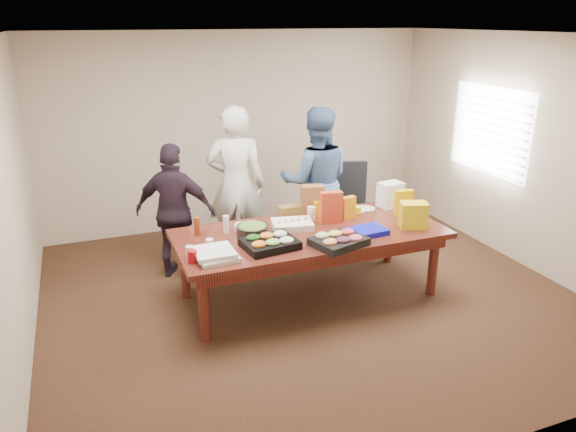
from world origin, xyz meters
name	(u,v)px	position (x,y,z in m)	size (l,w,h in m)	color
floor	(309,296)	(0.00, 0.00, -0.01)	(5.50, 5.00, 0.02)	#47301E
ceiling	(313,33)	(0.00, 0.00, 2.71)	(5.50, 5.00, 0.02)	white
wall_back	(240,131)	(0.00, 2.50, 1.35)	(5.50, 0.04, 2.70)	beige
wall_front	(478,282)	(0.00, -2.50, 1.35)	(5.50, 0.04, 2.70)	beige
wall_left	(8,209)	(-2.75, 0.00, 1.35)	(0.04, 5.00, 2.70)	beige
wall_right	(525,153)	(2.75, 0.00, 1.35)	(0.04, 5.00, 2.70)	beige
window_panel	(489,131)	(2.72, 0.60, 1.50)	(0.03, 1.40, 1.10)	white
window_blinds	(487,131)	(2.68, 0.60, 1.50)	(0.04, 1.36, 1.00)	beige
conference_table	(310,264)	(0.00, 0.00, 0.38)	(2.80, 1.20, 0.75)	#4C1C0F
office_chair	(356,207)	(1.14, 1.11, 0.52)	(0.53, 0.53, 1.03)	black
person_center	(236,185)	(-0.44, 1.22, 0.96)	(0.70, 0.46, 1.91)	silver
person_right	(316,182)	(0.55, 1.09, 0.93)	(0.90, 0.70, 1.85)	#476598
person_left	(175,212)	(-1.22, 1.02, 0.78)	(0.92, 0.38, 1.57)	black
veggie_tray	(270,244)	(-0.53, -0.25, 0.79)	(0.51, 0.40, 0.08)	black
fruit_tray	(339,241)	(0.11, -0.44, 0.79)	(0.50, 0.39, 0.08)	black
sheet_cake	(292,225)	(-0.14, 0.16, 0.79)	(0.42, 0.31, 0.07)	white
salad_bowl	(252,231)	(-0.60, 0.11, 0.80)	(0.33, 0.33, 0.11)	black
chip_bag_blue	(368,231)	(0.53, -0.28, 0.78)	(0.36, 0.27, 0.05)	#0F13C6
chip_bag_red	(331,207)	(0.31, 0.16, 0.92)	(0.24, 0.10, 0.34)	red
chip_bag_yellow	(404,203)	(1.17, 0.07, 0.90)	(0.20, 0.08, 0.29)	#F2C500
chip_bag_orange	(348,208)	(0.54, 0.20, 0.88)	(0.16, 0.07, 0.25)	#EFA112
mayo_jar	(311,213)	(0.15, 0.33, 0.82)	(0.09, 0.09, 0.14)	white
mustard_bottle	(316,209)	(0.24, 0.39, 0.84)	(0.06, 0.06, 0.17)	#F69D06
dressing_bottle	(197,226)	(-1.12, 0.32, 0.84)	(0.06, 0.06, 0.19)	maroon
ranch_bottle	(226,225)	(-0.83, 0.26, 0.85)	(0.06, 0.06, 0.19)	silver
banana_bunch	(350,210)	(0.64, 0.35, 0.79)	(0.23, 0.13, 0.08)	#F2F31A
bread_loaf	(292,210)	(0.00, 0.51, 0.81)	(0.31, 0.13, 0.12)	brown
kraft_bag	(312,200)	(0.24, 0.49, 0.92)	(0.25, 0.15, 0.33)	brown
red_cup	(193,256)	(-1.30, -0.31, 0.81)	(0.09, 0.09, 0.12)	#B00B14
clear_cup_a	(190,252)	(-1.30, -0.19, 0.80)	(0.08, 0.08, 0.11)	silver
clear_cup_b	(210,244)	(-1.08, -0.06, 0.80)	(0.07, 0.07, 0.10)	white
pizza_box_lower	(217,257)	(-1.08, -0.32, 0.77)	(0.36, 0.36, 0.04)	silver
pizza_box_upper	(214,252)	(-1.10, -0.30, 0.81)	(0.36, 0.36, 0.04)	white
plate_a	(354,209)	(0.73, 0.43, 0.76)	(0.29, 0.29, 0.02)	white
plate_b	(366,209)	(0.88, 0.40, 0.76)	(0.21, 0.21, 0.01)	silver
dip_bowl_a	(341,214)	(0.49, 0.27, 0.78)	(0.16, 0.16, 0.06)	beige
dip_bowl_b	(242,227)	(-0.65, 0.28, 0.78)	(0.17, 0.17, 0.07)	beige
grocery_bag_white	(390,195)	(1.19, 0.39, 0.90)	(0.27, 0.19, 0.29)	white
grocery_bag_yellow	(413,215)	(1.06, -0.29, 0.89)	(0.28, 0.19, 0.28)	yellow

